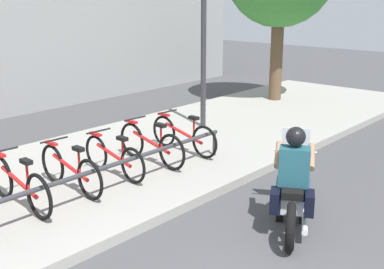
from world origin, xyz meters
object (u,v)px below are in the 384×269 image
at_px(bicycle_3, 70,169).
at_px(street_lamp, 204,29).
at_px(bicycle_6, 183,135).
at_px(rider, 294,170).
at_px(bicycle_4, 114,157).
at_px(bicycle_5, 151,144).
at_px(motorcycle, 293,194).
at_px(bicycle_2, 19,184).
at_px(bike_rack, 93,173).

height_order(bicycle_3, street_lamp, street_lamp).
bearing_deg(bicycle_6, rider, -111.10).
xyz_separation_m(rider, bicycle_4, (-0.55, 3.05, -0.34)).
xyz_separation_m(bicycle_4, bicycle_5, (0.86, -0.00, 0.02)).
distance_m(motorcycle, bicycle_3, 3.36).
height_order(bicycle_5, street_lamp, street_lamp).
bearing_deg(bicycle_6, street_lamp, 28.88).
bearing_deg(bicycle_2, bicycle_6, 0.01).
bearing_deg(bicycle_2, bicycle_3, 0.02).
relative_size(rider, street_lamp, 0.38).
bearing_deg(bicycle_4, street_lamp, 15.42).
bearing_deg(bicycle_4, motorcycle, -78.40).
bearing_deg(bicycle_4, bike_rack, -147.29).
xyz_separation_m(bicycle_3, bicycle_4, (0.86, 0.00, -0.01)).
height_order(motorcycle, bicycle_4, motorcycle).
bearing_deg(bike_rack, rider, -60.48).
bearing_deg(bicycle_4, bicycle_2, -179.97).
bearing_deg(bike_rack, motorcycle, -58.93).
height_order(rider, bicycle_2, rider).
xyz_separation_m(bicycle_3, bike_rack, (-0.00, -0.55, 0.08)).
bearing_deg(street_lamp, bike_rack, -160.76).
bearing_deg(bicycle_6, bicycle_4, 180.00).
bearing_deg(bicycle_6, bicycle_3, -179.99).
distance_m(bicycle_2, bicycle_3, 0.86).
relative_size(bicycle_5, street_lamp, 0.45).
height_order(bicycle_6, bike_rack, bicycle_6).
height_order(bicycle_3, bicycle_4, bicycle_3).
bearing_deg(street_lamp, bicycle_5, -159.80).
bearing_deg(rider, bicycle_3, 114.86).
bearing_deg(bicycle_5, bicycle_4, 179.95).
distance_m(rider, bicycle_5, 3.08).
bearing_deg(street_lamp, bicycle_4, -164.58).
bearing_deg(bike_rack, bicycle_6, 12.09).
distance_m(bicycle_6, street_lamp, 2.71).
relative_size(motorcycle, rider, 1.33).
xyz_separation_m(rider, bike_rack, (-1.41, 2.50, -0.25)).
bearing_deg(bicycle_6, bicycle_2, -179.99).
distance_m(rider, bicycle_4, 3.12).
bearing_deg(street_lamp, bicycle_6, -151.12).
height_order(bicycle_4, street_lamp, street_lamp).
distance_m(bicycle_4, bicycle_6, 1.73).
xyz_separation_m(bicycle_2, bicycle_3, (0.86, 0.00, -0.01)).
xyz_separation_m(rider, bicycle_2, (-2.28, 3.05, -0.32)).
relative_size(bicycle_4, bike_rack, 0.27).
distance_m(bicycle_3, street_lamp, 4.79).
height_order(bicycle_4, bicycle_5, bicycle_5).
distance_m(bicycle_4, bicycle_5, 0.86).
distance_m(bicycle_5, street_lamp, 3.32).
relative_size(rider, bike_rack, 0.25).
bearing_deg(motorcycle, bicycle_2, 127.88).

